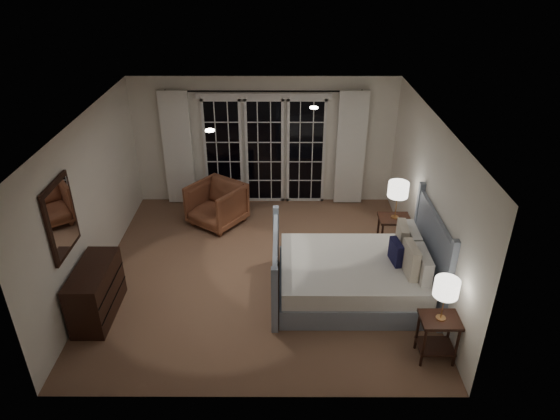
{
  "coord_description": "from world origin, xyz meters",
  "views": [
    {
      "loc": [
        0.32,
        -6.54,
        4.65
      ],
      "look_at": [
        0.3,
        0.11,
        1.05
      ],
      "focal_mm": 32.0,
      "sensor_mm": 36.0,
      "label": 1
    }
  ],
  "objects_px": {
    "nightstand_left": "(438,332)",
    "nightstand_right": "(393,229)",
    "lamp_left": "(446,288)",
    "dresser": "(96,292)",
    "bed": "(356,275)",
    "lamp_right": "(398,190)",
    "armchair": "(217,205)"
  },
  "relations": [
    {
      "from": "nightstand_left",
      "to": "nightstand_right",
      "type": "relative_size",
      "value": 0.93
    },
    {
      "from": "nightstand_left",
      "to": "armchair",
      "type": "relative_size",
      "value": 0.71
    },
    {
      "from": "lamp_left",
      "to": "lamp_right",
      "type": "xyz_separation_m",
      "value": [
        -0.07,
        2.42,
        0.09
      ]
    },
    {
      "from": "bed",
      "to": "lamp_right",
      "type": "relative_size",
      "value": 3.61
    },
    {
      "from": "lamp_right",
      "to": "dresser",
      "type": "height_order",
      "value": "lamp_right"
    },
    {
      "from": "dresser",
      "to": "nightstand_right",
      "type": "bearing_deg",
      "value": 20.06
    },
    {
      "from": "nightstand_right",
      "to": "lamp_right",
      "type": "height_order",
      "value": "lamp_right"
    },
    {
      "from": "nightstand_right",
      "to": "nightstand_left",
      "type": "bearing_deg",
      "value": -88.24
    },
    {
      "from": "bed",
      "to": "dresser",
      "type": "relative_size",
      "value": 2.08
    },
    {
      "from": "bed",
      "to": "armchair",
      "type": "bearing_deg",
      "value": 137.52
    },
    {
      "from": "armchair",
      "to": "dresser",
      "type": "bearing_deg",
      "value": -82.5
    },
    {
      "from": "lamp_right",
      "to": "lamp_left",
      "type": "bearing_deg",
      "value": -88.24
    },
    {
      "from": "bed",
      "to": "armchair",
      "type": "xyz_separation_m",
      "value": [
        -2.27,
        2.08,
        0.07
      ]
    },
    {
      "from": "nightstand_right",
      "to": "lamp_left",
      "type": "relative_size",
      "value": 1.16
    },
    {
      "from": "lamp_left",
      "to": "dresser",
      "type": "height_order",
      "value": "lamp_left"
    },
    {
      "from": "bed",
      "to": "dresser",
      "type": "distance_m",
      "value": 3.68
    },
    {
      "from": "dresser",
      "to": "bed",
      "type": "bearing_deg",
      "value": 7.49
    },
    {
      "from": "bed",
      "to": "dresser",
      "type": "bearing_deg",
      "value": -172.51
    },
    {
      "from": "bed",
      "to": "nightstand_right",
      "type": "bearing_deg",
      "value": 55.92
    },
    {
      "from": "armchair",
      "to": "lamp_right",
      "type": "bearing_deg",
      "value": 18.28
    },
    {
      "from": "armchair",
      "to": "dresser",
      "type": "relative_size",
      "value": 0.8
    },
    {
      "from": "nightstand_left",
      "to": "lamp_left",
      "type": "bearing_deg",
      "value": 0.0
    },
    {
      "from": "nightstand_right",
      "to": "lamp_left",
      "type": "xyz_separation_m",
      "value": [
        0.07,
        -2.42,
        0.64
      ]
    },
    {
      "from": "lamp_left",
      "to": "nightstand_right",
      "type": "bearing_deg",
      "value": 91.76
    },
    {
      "from": "nightstand_right",
      "to": "lamp_right",
      "type": "xyz_separation_m",
      "value": [
        -0.0,
        0.0,
        0.73
      ]
    },
    {
      "from": "bed",
      "to": "dresser",
      "type": "xyz_separation_m",
      "value": [
        -3.64,
        -0.48,
        0.05
      ]
    },
    {
      "from": "lamp_right",
      "to": "armchair",
      "type": "relative_size",
      "value": 0.72
    },
    {
      "from": "lamp_right",
      "to": "nightstand_left",
      "type": "bearing_deg",
      "value": -88.24
    },
    {
      "from": "armchair",
      "to": "nightstand_left",
      "type": "bearing_deg",
      "value": -11.64
    },
    {
      "from": "nightstand_left",
      "to": "dresser",
      "type": "bearing_deg",
      "value": 169.74
    },
    {
      "from": "bed",
      "to": "lamp_left",
      "type": "distance_m",
      "value": 1.71
    },
    {
      "from": "nightstand_right",
      "to": "bed",
      "type": "bearing_deg",
      "value": -124.08
    }
  ]
}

